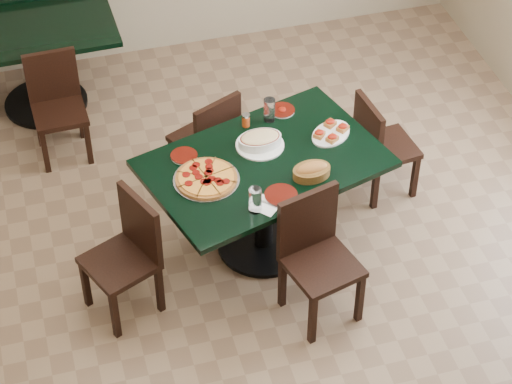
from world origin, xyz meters
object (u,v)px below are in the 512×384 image
object	(u,v)px
chair_far	(210,138)
back_chair_near	(57,100)
lasagna_casserole	(260,140)
bread_basket	(312,171)
main_table	(264,183)
chair_near	(316,250)
chair_left	(129,250)
pepperoni_pizza	(206,178)
chair_right	(379,143)
bruschetta_platter	(331,132)
back_table	(37,49)

from	to	relation	value
chair_far	back_chair_near	world-z (taller)	chair_far
back_chair_near	lasagna_casserole	world-z (taller)	lasagna_casserole
bread_basket	main_table	bearing A→B (deg)	133.91
chair_near	chair_left	xyz separation A→B (m)	(-1.09, 0.33, -0.02)
chair_left	pepperoni_pizza	world-z (taller)	chair_left
chair_left	main_table	bearing A→B (deg)	81.78
chair_right	back_chair_near	world-z (taller)	back_chair_near
main_table	bread_basket	world-z (taller)	bread_basket
chair_near	bruschetta_platter	world-z (taller)	chair_near
back_chair_near	bruschetta_platter	xyz separation A→B (m)	(1.65, -1.25, 0.33)
chair_left	bread_basket	distance (m)	1.22
back_table	chair_far	world-z (taller)	chair_far
chair_near	chair_left	world-z (taller)	chair_near
chair_left	chair_right	bearing A→B (deg)	83.53
chair_left	chair_far	bearing A→B (deg)	117.89
chair_left	lasagna_casserole	xyz separation A→B (m)	(0.94, 0.41, 0.33)
pepperoni_pizza	bread_basket	size ratio (longest dim) A/B	1.62
chair_near	chair_right	size ratio (longest dim) A/B	1.09
chair_far	lasagna_casserole	xyz separation A→B (m)	(0.21, -0.52, 0.35)
back_chair_near	bruschetta_platter	bearing A→B (deg)	-39.31
back_table	lasagna_casserole	bearing A→B (deg)	-56.68
chair_far	lasagna_casserole	distance (m)	0.66
back_table	bruschetta_platter	size ratio (longest dim) A/B	3.26
chair_near	pepperoni_pizza	distance (m)	0.80
chair_right	bruschetta_platter	size ratio (longest dim) A/B	2.15
lasagna_casserole	back_table	bearing A→B (deg)	122.86
chair_right	lasagna_casserole	distance (m)	0.98
pepperoni_pizza	chair_near	bearing A→B (deg)	-42.44
back_table	chair_left	size ratio (longest dim) A/B	1.44
chair_near	bruschetta_platter	xyz separation A→B (m)	(0.33, 0.72, 0.29)
main_table	chair_near	distance (m)	0.61
bruschetta_platter	main_table	bearing A→B (deg)	157.81
main_table	lasagna_casserole	distance (m)	0.27
main_table	bread_basket	size ratio (longest dim) A/B	6.57
bruschetta_platter	back_chair_near	bearing A→B (deg)	105.15
main_table	bruschetta_platter	world-z (taller)	bruschetta_platter
chair_near	lasagna_casserole	size ratio (longest dim) A/B	2.81
lasagna_casserole	pepperoni_pizza	bearing A→B (deg)	-151.99
chair_right	lasagna_casserole	bearing A→B (deg)	93.93
chair_near	lasagna_casserole	bearing A→B (deg)	86.17
chair_near	bread_basket	size ratio (longest dim) A/B	3.44
bread_basket	chair_left	bearing A→B (deg)	177.37
back_chair_near	pepperoni_pizza	distance (m)	1.69
chair_near	back_table	bearing A→B (deg)	103.64
back_table	chair_far	xyz separation A→B (m)	(1.03, -1.29, -0.07)
main_table	chair_right	size ratio (longest dim) A/B	2.09
main_table	back_chair_near	distance (m)	1.81
chair_near	pepperoni_pizza	xyz separation A→B (m)	(-0.55, 0.50, 0.28)
chair_near	back_chair_near	world-z (taller)	chair_near
chair_near	bread_basket	xyz separation A→B (m)	(0.08, 0.37, 0.30)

